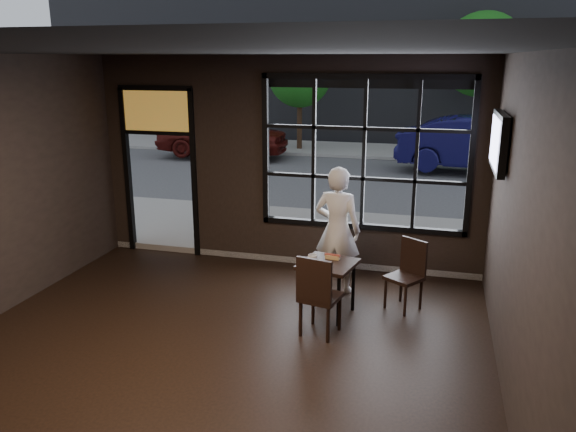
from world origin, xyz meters
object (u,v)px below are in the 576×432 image
(man, at_px, (337,230))
(navy_car, at_px, (480,145))
(cafe_table, at_px, (328,288))
(chair_near, at_px, (321,294))

(man, xyz_separation_m, navy_car, (2.38, 9.15, -0.03))
(cafe_table, height_order, man, man)
(cafe_table, height_order, navy_car, navy_car)
(cafe_table, distance_m, man, 0.95)
(chair_near, relative_size, man, 0.56)
(cafe_table, distance_m, chair_near, 0.56)
(chair_near, bearing_deg, cafe_table, -75.54)
(cafe_table, bearing_deg, man, 103.79)
(man, relative_size, navy_car, 0.39)
(man, bearing_deg, navy_car, -96.85)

